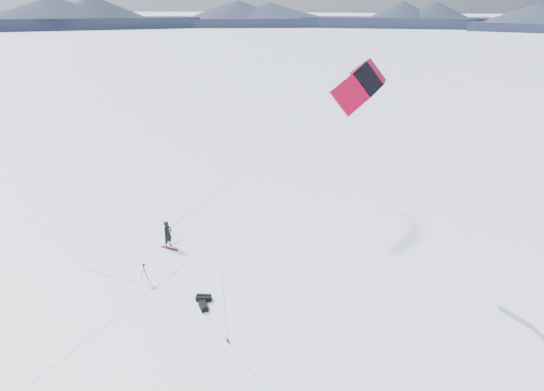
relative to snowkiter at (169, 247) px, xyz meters
The scene contains 9 objects.
ground 4.62m from the snowkiter, 64.91° to the right, with size 1800.00×1800.00×0.00m, color white.
horizon_hills 5.74m from the snowkiter, 64.91° to the right, with size 704.00×704.42×8.47m.
snow_tracks 4.54m from the snowkiter, 83.39° to the right, with size 13.93×10.25×0.01m.
snowkiter is the anchor object (origin of this frame).
snowboard 0.33m from the snowkiter, 43.06° to the right, with size 1.33×0.25×0.04m, color maroon.
tripod 4.39m from the snowkiter, 71.74° to the right, with size 0.57×0.61×1.21m.
gear_bag_a 7.02m from the snowkiter, 36.99° to the right, with size 0.93×0.68×0.38m.
gear_bag_b 7.73m from the snowkiter, 39.03° to the right, with size 0.84×0.81×0.36m.
power_kite 17.27m from the snowkiter, ahead, with size 13.79×6.95×11.61m.
Camera 1 is at (16.27, -17.78, 15.52)m, focal length 30.00 mm.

